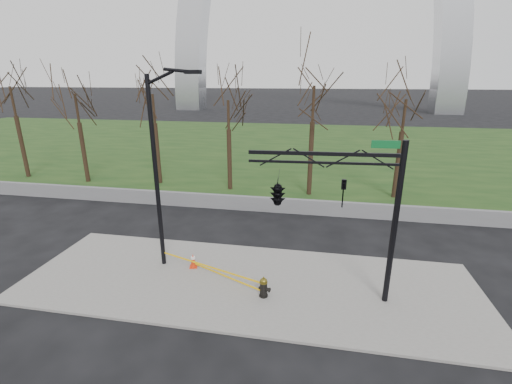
% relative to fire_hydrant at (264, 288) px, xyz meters
% --- Properties ---
extents(ground, '(500.00, 500.00, 0.00)m').
position_rel_fire_hydrant_xyz_m(ground, '(-0.81, 0.86, -0.47)').
color(ground, black).
rests_on(ground, ground).
extents(sidewalk, '(18.00, 6.00, 0.10)m').
position_rel_fire_hydrant_xyz_m(sidewalk, '(-0.81, 0.86, -0.42)').
color(sidewalk, slate).
rests_on(sidewalk, ground).
extents(grass_strip, '(120.00, 40.00, 0.06)m').
position_rel_fire_hydrant_xyz_m(grass_strip, '(-0.81, 30.86, -0.44)').
color(grass_strip, '#173513').
rests_on(grass_strip, ground).
extents(guardrail, '(60.00, 0.30, 0.90)m').
position_rel_fire_hydrant_xyz_m(guardrail, '(-0.81, 8.86, -0.02)').
color(guardrail, '#59595B').
rests_on(guardrail, ground).
extents(tree_row, '(32.76, 4.00, 7.94)m').
position_rel_fire_hydrant_xyz_m(tree_row, '(-7.43, 12.86, 3.49)').
color(tree_row, black).
rests_on(tree_row, ground).
extents(fire_hydrant, '(0.51, 0.33, 0.81)m').
position_rel_fire_hydrant_xyz_m(fire_hydrant, '(0.00, 0.00, 0.00)').
color(fire_hydrant, black).
rests_on(fire_hydrant, sidewalk).
extents(traffic_cone, '(0.40, 0.40, 0.63)m').
position_rel_fire_hydrant_xyz_m(traffic_cone, '(-3.32, 1.55, -0.06)').
color(traffic_cone, red).
rests_on(traffic_cone, sidewalk).
extents(street_light, '(2.36, 0.68, 8.21)m').
position_rel_fire_hydrant_xyz_m(street_light, '(-4.48, 1.58, 4.22)').
color(street_light, black).
rests_on(street_light, ground).
extents(traffic_signal_mast, '(5.09, 2.51, 6.00)m').
position_rel_fire_hydrant_xyz_m(traffic_signal_mast, '(1.17, 0.36, 3.67)').
color(traffic_signal_mast, black).
rests_on(traffic_signal_mast, ground).
extents(caution_tape, '(4.69, 1.63, 0.42)m').
position_rel_fire_hydrant_xyz_m(caution_tape, '(-2.06, 0.80, 0.02)').
color(caution_tape, '#E8AF0C').
rests_on(caution_tape, ground).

